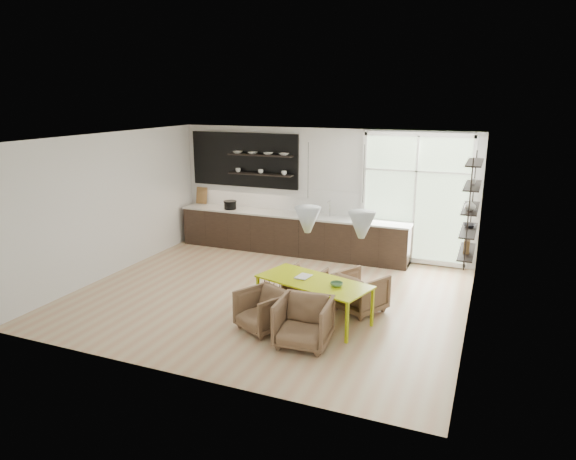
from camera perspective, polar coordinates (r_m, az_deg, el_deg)
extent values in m
cube|color=#D0B58B|center=(9.63, -2.22, -7.31)|extent=(7.00, 6.00, 0.01)
cube|color=silver|center=(11.92, 3.68, 4.27)|extent=(7.00, 0.02, 2.90)
cube|color=silver|center=(11.07, -19.05, 2.68)|extent=(0.02, 6.00, 2.90)
cube|color=silver|center=(8.41, 19.97, -1.07)|extent=(0.02, 6.00, 2.90)
cube|color=white|center=(8.96, -2.41, 10.18)|extent=(7.00, 6.00, 0.01)
cube|color=#B2D1A5|center=(11.41, 13.94, 3.39)|extent=(2.20, 0.02, 2.70)
cube|color=silver|center=(11.38, 13.91, 3.36)|extent=(2.30, 0.08, 2.80)
cone|color=silver|center=(8.34, 2.20, 1.13)|extent=(0.44, 0.44, 0.42)
cone|color=silver|center=(8.09, 8.20, 0.55)|extent=(0.44, 0.44, 0.42)
cylinder|color=black|center=(8.19, 2.25, 6.61)|extent=(0.01, 0.01, 0.89)
cylinder|color=black|center=(7.93, 8.41, 6.20)|extent=(0.01, 0.01, 0.89)
cube|color=black|center=(12.04, 0.39, -0.47)|extent=(5.50, 0.65, 0.90)
cube|color=beige|center=(11.92, 0.39, 1.71)|extent=(5.54, 0.69, 0.04)
cube|color=silver|center=(12.15, 0.95, 3.31)|extent=(5.50, 0.02, 0.55)
cube|color=black|center=(12.53, -4.88, 7.77)|extent=(2.80, 0.06, 1.30)
cube|color=black|center=(12.17, -3.08, 8.31)|extent=(1.60, 0.28, 0.03)
cube|color=black|center=(12.23, -3.05, 6.22)|extent=(1.60, 0.28, 0.03)
cube|color=brown|center=(13.21, -9.57, 3.81)|extent=(0.30, 0.10, 0.42)
cylinder|color=silver|center=(11.68, 4.68, 2.38)|extent=(0.02, 0.02, 0.40)
imported|color=white|center=(12.44, -5.61, 8.59)|extent=(0.22, 0.22, 0.05)
imported|color=white|center=(12.26, -3.94, 8.54)|extent=(0.22, 0.22, 0.05)
imported|color=white|center=(12.09, -2.22, 8.47)|extent=(0.22, 0.22, 0.05)
imported|color=white|center=(11.93, -0.45, 8.40)|extent=(0.22, 0.22, 0.05)
imported|color=white|center=(12.49, -5.57, 6.64)|extent=(0.12, 0.12, 0.10)
imported|color=white|center=(12.22, -3.06, 6.51)|extent=(0.12, 0.12, 0.10)
imported|color=white|center=(11.98, -0.44, 6.36)|extent=(0.12, 0.12, 0.10)
cylinder|color=black|center=(12.49, -6.45, 2.73)|extent=(0.29, 0.29, 0.18)
cube|color=black|center=(8.93, 19.40, 1.54)|extent=(0.02, 0.02, 1.90)
cube|color=black|center=(10.11, 19.81, 2.97)|extent=(0.02, 0.02, 1.90)
cube|color=black|center=(9.71, 19.21, -2.31)|extent=(0.26, 1.20, 0.02)
cube|color=black|center=(9.61, 19.41, -0.03)|extent=(0.26, 1.20, 0.02)
cube|color=black|center=(9.52, 19.62, 2.30)|extent=(0.26, 1.20, 0.02)
cube|color=black|center=(9.45, 19.82, 4.66)|extent=(0.26, 1.20, 0.03)
cube|color=black|center=(9.39, 20.04, 7.06)|extent=(0.26, 1.20, 0.03)
imported|color=white|center=(9.25, 19.59, 2.64)|extent=(0.18, 0.18, 0.19)
imported|color=#333338|center=(9.79, 19.50, 0.47)|extent=(0.22, 0.22, 0.05)
imported|color=white|center=(9.54, 19.89, 5.11)|extent=(0.10, 0.10, 0.09)
cube|color=brown|center=(9.58, 19.24, -1.72)|extent=(0.10, 0.18, 0.24)
cube|color=#B4C50C|center=(8.43, 2.88, -5.74)|extent=(2.02, 1.33, 0.03)
cube|color=#B4C50C|center=(8.80, -3.34, -7.21)|extent=(0.05, 0.05, 0.65)
cube|color=#B4C50C|center=(9.33, -0.23, -5.87)|extent=(0.05, 0.05, 0.65)
cube|color=#B4C50C|center=(7.81, 6.56, -10.23)|extent=(0.05, 0.05, 0.65)
cube|color=#B4C50C|center=(8.41, 9.34, -8.47)|extent=(0.05, 0.05, 0.65)
imported|color=brown|center=(9.34, 1.95, -6.03)|extent=(0.73, 0.74, 0.60)
imported|color=brown|center=(8.94, 8.06, -6.84)|extent=(1.00, 1.01, 0.69)
imported|color=brown|center=(8.21, -2.83, -8.89)|extent=(0.94, 0.95, 0.65)
imported|color=brown|center=(7.71, 1.74, -10.20)|extent=(0.82, 0.84, 0.72)
cylinder|color=black|center=(9.40, -1.78, -5.22)|extent=(0.31, 0.31, 0.02)
cylinder|color=black|center=(9.50, -1.76, -6.86)|extent=(0.33, 0.33, 0.01)
cylinder|color=black|center=(9.44, -0.91, -6.43)|extent=(0.01, 0.01, 0.40)
cylinder|color=black|center=(9.60, -1.57, -6.07)|extent=(0.01, 0.01, 0.40)
cylinder|color=black|center=(9.50, -2.62, -6.31)|extent=(0.01, 0.01, 0.40)
cylinder|color=black|center=(9.34, -1.97, -6.68)|extent=(0.01, 0.01, 0.40)
imported|color=white|center=(8.60, 1.09, -5.09)|extent=(0.25, 0.31, 0.03)
imported|color=#4A764D|center=(8.20, 5.41, -6.04)|extent=(0.21, 0.21, 0.06)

